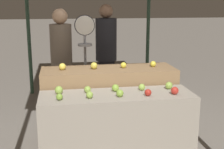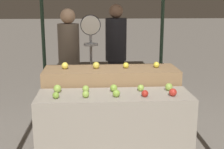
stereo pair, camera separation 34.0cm
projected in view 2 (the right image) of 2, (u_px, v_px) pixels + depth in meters
The scene contains 19 objects.
display_counter_front at pixel (114, 130), 3.48m from camera, with size 1.68×0.55×0.83m, color gray.
display_counter_back at pixel (111, 106), 4.04m from camera, with size 1.68×0.55×0.99m, color olive.
apple_front_0 at pixel (56, 95), 3.23m from camera, with size 0.07×0.07×0.07m, color #7AA338.
apple_front_1 at pixel (86, 94), 3.26m from camera, with size 0.07×0.07×0.07m, color #8EB247.
apple_front_2 at pixel (116, 93), 3.28m from camera, with size 0.08×0.08×0.08m, color #84AD3D.
apple_front_3 at pixel (145, 94), 3.28m from camera, with size 0.07×0.07×0.07m, color #AD281E.
apple_front_4 at pixel (173, 92), 3.31m from camera, with size 0.08×0.08×0.08m, color #B72D23.
apple_front_5 at pixel (57, 89), 3.44m from camera, with size 0.09×0.09×0.09m, color #8EB247.
apple_front_6 at pixel (86, 89), 3.46m from camera, with size 0.08×0.08×0.08m, color #8EB247.
apple_front_7 at pixel (114, 88), 3.48m from camera, with size 0.08×0.08×0.08m, color #84AD3D.
apple_front_8 at pixel (141, 88), 3.49m from camera, with size 0.08×0.08×0.08m, color #8EB247.
apple_front_9 at pixel (169, 87), 3.51m from camera, with size 0.08×0.08×0.08m, color #8EB247.
apple_back_0 at pixel (65, 66), 3.88m from camera, with size 0.09×0.09×0.09m, color yellow.
apple_back_1 at pixel (96, 65), 3.90m from camera, with size 0.09×0.09×0.09m, color gold.
apple_back_2 at pixel (126, 65), 3.93m from camera, with size 0.07×0.07×0.07m, color gold.
apple_back_3 at pixel (156, 65), 3.96m from camera, with size 0.08×0.08×0.08m, color gold.
produce_scale at pixel (91, 46), 4.42m from camera, with size 0.28×0.20×1.63m.
person_vendor_at_scale at pixel (69, 56), 4.74m from camera, with size 0.41×0.41×1.71m.
person_customer_left at pixel (116, 48), 5.33m from camera, with size 0.36×0.36×1.77m.
Camera 2 is at (-0.24, -3.23, 1.82)m, focal length 50.00 mm.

